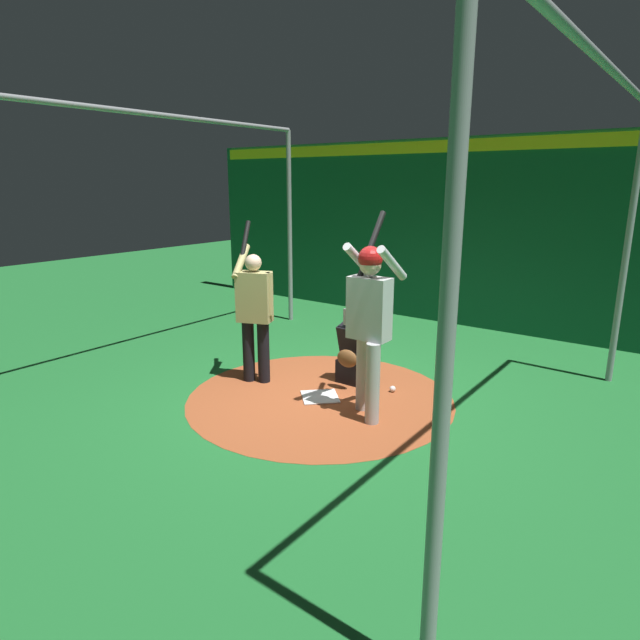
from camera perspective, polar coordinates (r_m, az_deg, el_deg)
ground_plane at (r=6.41m, az=0.00°, el=-8.25°), size 27.39×27.39×0.00m
dirt_circle at (r=6.41m, az=0.00°, el=-8.22°), size 3.13×3.13×0.01m
home_plate at (r=6.41m, az=0.00°, el=-8.15°), size 0.59×0.59×0.01m
batter at (r=5.61m, az=5.28°, el=0.58°), size 0.68×0.49×2.18m
catcher at (r=6.77m, az=3.81°, el=-3.53°), size 0.58×0.40×0.98m
visitor at (r=6.70m, az=-6.98°, el=1.14°), size 0.53×0.60×2.00m
back_wall at (r=9.72m, az=15.32°, el=8.90°), size 0.22×11.39×3.21m
cage_frame at (r=5.92m, az=0.00°, el=12.74°), size 5.41×5.37×3.36m
baseball_0 at (r=6.61m, az=7.72°, el=-7.26°), size 0.07×0.07×0.07m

